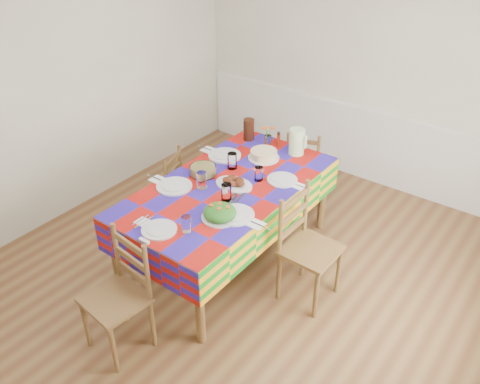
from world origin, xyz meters
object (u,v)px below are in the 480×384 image
green_pitcher (297,142)px  chair_far (303,165)px  meat_platter (234,183)px  dining_table (228,194)px  chair_left (164,190)px  chair_right (306,248)px  chair_near (120,296)px  tea_pitcher (249,129)px

green_pitcher → chair_far: 0.74m
chair_far → meat_platter: bearing=69.9°
dining_table → chair_left: size_ratio=2.35×
chair_right → green_pitcher: bearing=38.0°
green_pitcher → chair_left: size_ratio=0.29×
meat_platter → green_pitcher: bearing=81.5°
green_pitcher → chair_near: (-0.18, -2.29, -0.48)m
chair_left → green_pitcher: bearing=110.5°
chair_near → chair_right: chair_right is taller
dining_table → tea_pitcher: (-0.40, 0.88, 0.21)m
meat_platter → green_pitcher: (0.13, 0.88, 0.11)m
meat_platter → chair_far: 1.42m
meat_platter → dining_table: bearing=-147.5°
chair_right → chair_far: bearing=32.7°
chair_left → tea_pitcher: bearing=131.5°
meat_platter → chair_left: bearing=-178.9°
chair_far → tea_pitcher: bearing=28.6°
dining_table → chair_far: chair_far is taller
tea_pitcher → meat_platter: bearing=-62.2°
tea_pitcher → chair_left: bearing=-118.7°
dining_table → tea_pitcher: 0.99m
dining_table → chair_left: (-0.88, 0.01, -0.30)m
meat_platter → chair_left: size_ratio=0.40×
green_pitcher → chair_right: 1.23m
green_pitcher → chair_near: 2.34m
chair_left → chair_right: bearing=69.8°
meat_platter → green_pitcher: size_ratio=1.37×
chair_right → chair_near: bearing=148.9°
tea_pitcher → dining_table: bearing=-65.7°
dining_table → green_pitcher: size_ratio=8.04×
tea_pitcher → chair_far: size_ratio=0.26×
green_pitcher → chair_far: size_ratio=0.30×
tea_pitcher → chair_right: (1.27, -0.88, -0.44)m
chair_far → chair_near: bearing=68.2°
dining_table → chair_right: size_ratio=2.05×
dining_table → green_pitcher: green_pitcher is taller
tea_pitcher → chair_near: bearing=-79.8°
tea_pitcher → chair_near: size_ratio=0.23×
meat_platter → chair_right: (0.82, -0.03, -0.35)m
meat_platter → chair_far: size_ratio=0.42×
meat_platter → chair_near: 1.45m
dining_table → meat_platter: size_ratio=5.87×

